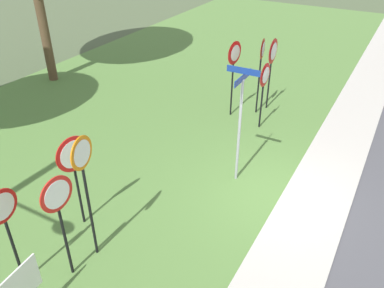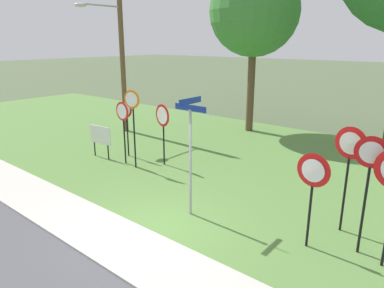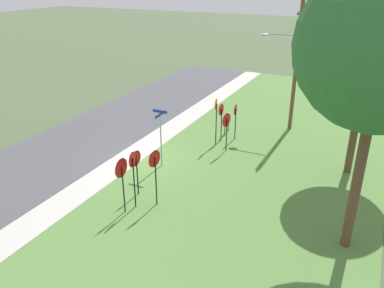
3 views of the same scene
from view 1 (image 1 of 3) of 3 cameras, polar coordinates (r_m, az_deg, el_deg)
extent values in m
plane|color=#4C5B3D|center=(10.11, 12.63, -7.75)|extent=(160.00, 160.00, 0.00)
cube|color=#BCB7AD|center=(9.97, 17.04, -8.89)|extent=(44.00, 1.60, 0.06)
cube|color=#567F3D|center=(12.64, -13.94, 0.83)|extent=(44.00, 12.00, 0.04)
cylinder|color=black|center=(8.01, -24.55, -13.16)|extent=(0.06, 0.06, 1.92)
cylinder|color=red|center=(7.42, -25.89, -8.17)|extent=(0.64, 0.08, 0.64)
cylinder|color=white|center=(7.40, -25.81, -8.22)|extent=(0.50, 0.05, 0.50)
cylinder|color=black|center=(8.92, -16.19, -6.19)|extent=(0.06, 0.06, 1.91)
cylinder|color=red|center=(8.40, -16.88, -1.41)|extent=(0.78, 0.18, 0.79)
cylinder|color=white|center=(8.39, -16.80, -1.44)|extent=(0.61, 0.13, 0.62)
cylinder|color=black|center=(7.81, -18.04, -12.36)|extent=(0.06, 0.06, 2.02)
cylinder|color=red|center=(7.18, -19.05, -6.90)|extent=(0.68, 0.06, 0.68)
cylinder|color=white|center=(7.16, -18.96, -6.95)|extent=(0.53, 0.04, 0.53)
cylinder|color=black|center=(7.91, -14.70, -8.62)|extent=(0.06, 0.06, 2.52)
cylinder|color=orange|center=(7.19, -15.74, -1.28)|extent=(0.64, 0.14, 0.64)
cylinder|color=white|center=(7.18, -15.64, -1.31)|extent=(0.49, 0.10, 0.50)
cylinder|color=black|center=(13.94, 11.15, 9.20)|extent=(0.06, 0.06, 2.16)
cone|color=red|center=(13.60, 11.75, 13.04)|extent=(0.84, 0.04, 0.84)
cone|color=white|center=(13.59, 11.83, 13.02)|extent=(0.57, 0.02, 0.57)
cylinder|color=black|center=(13.24, 5.84, 8.67)|extent=(0.06, 0.06, 2.27)
cone|color=red|center=(12.85, 6.26, 12.99)|extent=(0.75, 0.15, 0.75)
cone|color=silver|center=(12.85, 6.35, 12.97)|extent=(0.51, 0.10, 0.51)
cylinder|color=black|center=(13.51, 9.67, 9.01)|extent=(0.06, 0.06, 2.34)
cone|color=red|center=(13.12, 10.27, 13.42)|extent=(0.66, 0.13, 0.67)
cone|color=white|center=(13.12, 10.36, 13.40)|extent=(0.45, 0.08, 0.45)
cylinder|color=black|center=(12.63, 10.07, 6.20)|extent=(0.06, 0.06, 1.87)
cone|color=red|center=(12.29, 10.62, 9.80)|extent=(0.74, 0.07, 0.74)
cone|color=white|center=(12.28, 10.71, 9.78)|extent=(0.50, 0.04, 0.50)
cylinder|color=#9EA0A8|center=(9.80, 6.83, 1.58)|extent=(0.07, 0.07, 2.76)
cylinder|color=#9EA0A8|center=(9.19, 7.37, 9.14)|extent=(0.09, 0.09, 0.03)
cube|color=navy|center=(9.17, 7.40, 9.49)|extent=(0.96, 0.03, 0.15)
cube|color=navy|center=(9.11, 7.47, 10.48)|extent=(0.03, 0.82, 0.15)
cylinder|color=brown|center=(16.73, -21.28, 18.28)|extent=(0.36, 0.36, 5.96)
camera|label=2|loc=(13.94, 45.04, 15.29)|focal=33.24mm
camera|label=3|loc=(27.04, 1.70, 37.98)|focal=36.50mm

